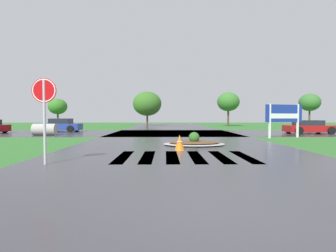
% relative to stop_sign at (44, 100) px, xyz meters
% --- Properties ---
extents(ground_plane, '(120.00, 120.00, 0.10)m').
position_rel_stop_sign_xyz_m(ground_plane, '(4.44, -4.40, -2.04)').
color(ground_plane, '#2D6628').
extents(asphalt_roadway, '(10.90, 80.00, 0.01)m').
position_rel_stop_sign_xyz_m(asphalt_roadway, '(4.44, 5.60, -1.99)').
color(asphalt_roadway, '#35353A').
rests_on(asphalt_roadway, ground).
extents(asphalt_cross_road, '(90.00, 9.81, 0.01)m').
position_rel_stop_sign_xyz_m(asphalt_cross_road, '(4.44, 15.67, -1.99)').
color(asphalt_cross_road, '#35353A').
rests_on(asphalt_cross_road, ground).
extents(crosswalk_stripes, '(4.95, 3.16, 0.01)m').
position_rel_stop_sign_xyz_m(crosswalk_stripes, '(4.44, 1.50, -1.99)').
color(crosswalk_stripes, white).
rests_on(crosswalk_stripes, ground).
extents(stop_sign, '(0.76, 0.08, 2.68)m').
position_rel_stop_sign_xyz_m(stop_sign, '(0.00, 0.00, 0.00)').
color(stop_sign, '#B2B5BA').
rests_on(stop_sign, ground).
extents(estate_billboard, '(2.95, 0.97, 2.37)m').
position_rel_stop_sign_xyz_m(estate_billboard, '(12.08, 10.24, -0.40)').
color(estate_billboard, white).
rests_on(estate_billboard, ground).
extents(median_island, '(3.20, 2.29, 0.68)m').
position_rel_stop_sign_xyz_m(median_island, '(5.25, 5.53, -1.87)').
color(median_island, '#9E9B93').
rests_on(median_island, ground).
extents(car_white_sedan, '(4.18, 2.02, 1.29)m').
position_rel_stop_sign_xyz_m(car_white_sedan, '(-6.58, 17.63, -1.39)').
color(car_white_sedan, navy).
rests_on(car_white_sedan, ground).
extents(car_blue_compact, '(3.97, 2.11, 1.16)m').
position_rel_stop_sign_xyz_m(car_blue_compact, '(16.14, 14.42, -1.43)').
color(car_blue_compact, maroon).
rests_on(car_blue_compact, ground).
extents(drainage_pipe_stack, '(1.77, 0.97, 0.92)m').
position_rel_stop_sign_xyz_m(drainage_pipe_stack, '(-5.82, 12.80, -1.54)').
color(drainage_pipe_stack, '#9E9B93').
rests_on(drainage_pipe_stack, ground).
extents(traffic_cone, '(0.44, 0.44, 0.69)m').
position_rel_stop_sign_xyz_m(traffic_cone, '(4.37, 3.37, -1.66)').
color(traffic_cone, orange).
rests_on(traffic_cone, ground).
extents(background_treeline, '(43.29, 6.01, 5.44)m').
position_rel_stop_sign_xyz_m(background_treeline, '(6.49, 33.63, 1.54)').
color(background_treeline, '#4C3823').
rests_on(background_treeline, ground).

